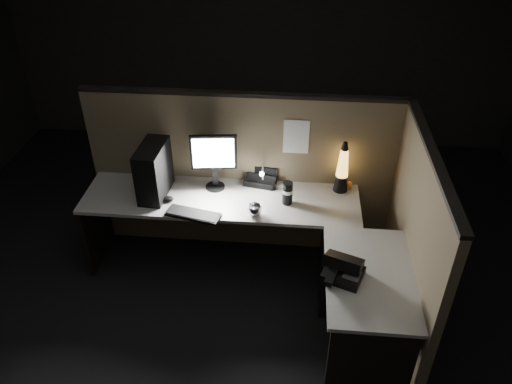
# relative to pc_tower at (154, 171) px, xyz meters

# --- Properties ---
(floor) EXTENTS (6.00, 6.00, 0.00)m
(floor) POSITION_rel_pc_tower_xyz_m (0.70, -0.62, -0.95)
(floor) COLOR black
(floor) RESTS_ON ground
(room_shell) EXTENTS (6.00, 6.00, 6.00)m
(room_shell) POSITION_rel_pc_tower_xyz_m (0.70, -0.62, 0.67)
(room_shell) COLOR silver
(room_shell) RESTS_ON ground
(partition_back) EXTENTS (2.66, 0.06, 1.50)m
(partition_back) POSITION_rel_pc_tower_xyz_m (0.70, 0.31, -0.20)
(partition_back) COLOR brown
(partition_back) RESTS_ON ground
(partition_right) EXTENTS (0.06, 1.66, 1.50)m
(partition_right) POSITION_rel_pc_tower_xyz_m (2.03, -0.52, -0.20)
(partition_right) COLOR brown
(partition_right) RESTS_ON ground
(desk) EXTENTS (2.60, 1.60, 0.73)m
(desk) POSITION_rel_pc_tower_xyz_m (0.87, -0.36, -0.37)
(desk) COLOR #BBB8B1
(desk) RESTS_ON ground
(pc_tower) EXTENTS (0.21, 0.44, 0.45)m
(pc_tower) POSITION_rel_pc_tower_xyz_m (0.00, 0.00, 0.00)
(pc_tower) COLOR black
(pc_tower) RESTS_ON desk
(monitor) EXTENTS (0.39, 0.16, 0.49)m
(monitor) POSITION_rel_pc_tower_xyz_m (0.48, 0.15, 0.08)
(monitor) COLOR black
(monitor) RESTS_ON desk
(keyboard) EXTENTS (0.45, 0.23, 0.02)m
(keyboard) POSITION_rel_pc_tower_xyz_m (0.37, -0.28, -0.21)
(keyboard) COLOR black
(keyboard) RESTS_ON desk
(mouse) EXTENTS (0.11, 0.08, 0.04)m
(mouse) POSITION_rel_pc_tower_xyz_m (0.12, -0.10, -0.20)
(mouse) COLOR black
(mouse) RESTS_ON desk
(clip_lamp) EXTENTS (0.04, 0.16, 0.20)m
(clip_lamp) POSITION_rel_pc_tower_xyz_m (0.88, 0.15, -0.10)
(clip_lamp) COLOR silver
(clip_lamp) RESTS_ON desk
(organizer) EXTENTS (0.30, 0.28, 0.20)m
(organizer) POSITION_rel_pc_tower_xyz_m (0.86, 0.27, -0.18)
(organizer) COLOR black
(organizer) RESTS_ON desk
(lava_lamp) EXTENTS (0.12, 0.12, 0.46)m
(lava_lamp) POSITION_rel_pc_tower_xyz_m (1.54, 0.19, -0.03)
(lava_lamp) COLOR black
(lava_lamp) RESTS_ON desk
(travel_mug) EXTENTS (0.09, 0.09, 0.20)m
(travel_mug) POSITION_rel_pc_tower_xyz_m (1.10, -0.04, -0.13)
(travel_mug) COLOR black
(travel_mug) RESTS_ON desk
(steel_mug) EXTENTS (0.13, 0.13, 0.09)m
(steel_mug) POSITION_rel_pc_tower_xyz_m (0.85, -0.22, -0.18)
(steel_mug) COLOR #B1B1B8
(steel_mug) RESTS_ON desk
(figurine) EXTENTS (0.06, 0.06, 0.06)m
(figurine) POSITION_rel_pc_tower_xyz_m (1.62, 0.21, -0.18)
(figurine) COLOR orange
(figurine) RESTS_ON desk
(pinned_paper) EXTENTS (0.21, 0.00, 0.30)m
(pinned_paper) POSITION_rel_pc_tower_xyz_m (1.15, 0.28, 0.22)
(pinned_paper) COLOR white
(pinned_paper) RESTS_ON partition_back
(desk_phone) EXTENTS (0.32, 0.31, 0.15)m
(desk_phone) POSITION_rel_pc_tower_xyz_m (1.50, -0.85, -0.17)
(desk_phone) COLOR black
(desk_phone) RESTS_ON desk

